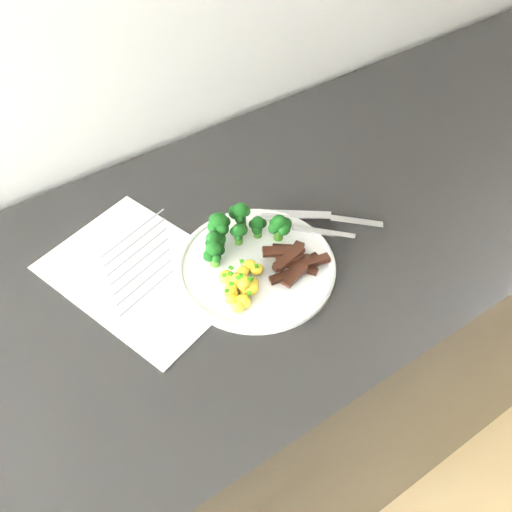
# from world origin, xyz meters

# --- Properties ---
(counter) EXTENTS (2.49, 0.62, 0.93)m
(counter) POSITION_xyz_m (0.11, 1.66, 0.47)
(counter) COLOR black
(counter) RESTS_ON ground
(recipe_paper) EXTENTS (0.29, 0.35, 0.00)m
(recipe_paper) POSITION_xyz_m (-0.10, 1.71, 0.93)
(recipe_paper) COLOR silver
(recipe_paper) RESTS_ON counter
(plate) EXTENTS (0.25, 0.25, 0.01)m
(plate) POSITION_xyz_m (0.06, 1.62, 0.94)
(plate) COLOR white
(plate) RESTS_ON counter
(broccoli) EXTENTS (0.16, 0.09, 0.06)m
(broccoli) POSITION_xyz_m (0.06, 1.67, 0.98)
(broccoli) COLOR #2E6216
(broccoli) RESTS_ON plate
(potatoes) EXTENTS (0.09, 0.08, 0.04)m
(potatoes) POSITION_xyz_m (0.01, 1.59, 0.96)
(potatoes) COLOR yellow
(potatoes) RESTS_ON plate
(beef_strips) EXTENTS (0.10, 0.09, 0.03)m
(beef_strips) POSITION_xyz_m (0.11, 1.58, 0.95)
(beef_strips) COLOR black
(beef_strips) RESTS_ON plate
(fork) EXTENTS (0.11, 0.13, 0.01)m
(fork) POSITION_xyz_m (0.17, 1.63, 0.95)
(fork) COLOR silver
(fork) RESTS_ON plate
(knife) EXTENTS (0.17, 0.15, 0.02)m
(knife) POSITION_xyz_m (0.23, 1.62, 0.94)
(knife) COLOR silver
(knife) RESTS_ON plate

